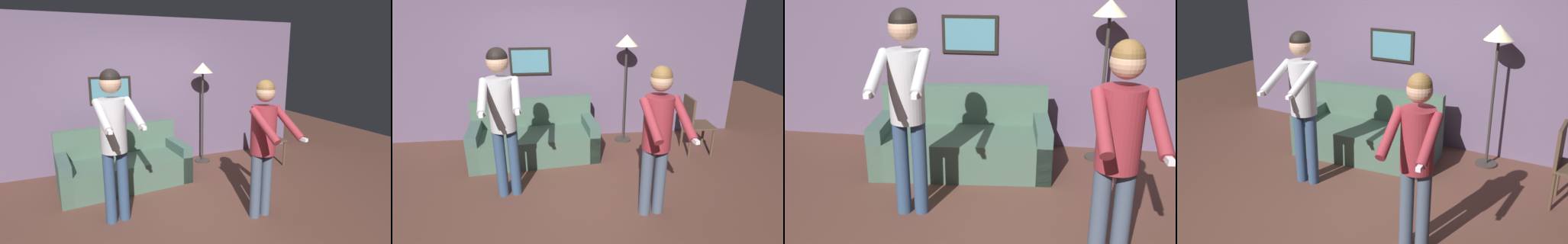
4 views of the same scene
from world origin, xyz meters
TOP-DOWN VIEW (x-y plane):
  - ground_plane at (0.00, 0.00)m, footprint 12.00×12.00m
  - back_wall_assembly at (-0.00, 2.14)m, footprint 6.40×0.09m
  - couch at (-0.45, 1.34)m, footprint 1.97×1.03m
  - torchiere_lamp at (1.08, 1.79)m, footprint 0.36×0.36m
  - person_standing_left at (-0.71, 0.27)m, footprint 0.49×0.75m
  - person_standing_right at (0.94, -0.28)m, footprint 0.47×0.64m
  - dining_chair_distant at (2.08, 1.20)m, footprint 0.44×0.44m

SIDE VIEW (x-z plane):
  - ground_plane at x=0.00m, z-range 0.00..0.00m
  - couch at x=-0.45m, z-range -0.16..0.71m
  - dining_chair_distant at x=2.08m, z-range 0.06..0.99m
  - person_standing_right at x=0.94m, z-range 0.18..1.87m
  - person_standing_left at x=-0.71m, z-range 0.21..2.04m
  - back_wall_assembly at x=0.00m, z-range 0.00..2.60m
  - torchiere_lamp at x=1.08m, z-range 0.64..2.46m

